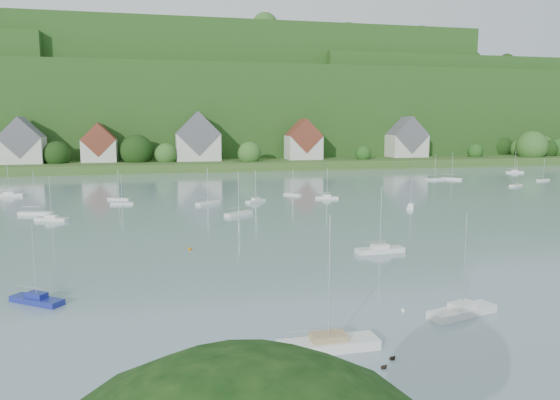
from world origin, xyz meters
name	(u,v)px	position (x,y,z in m)	size (l,w,h in m)	color
far_shore_strip	(183,162)	(0.00, 200.00, 1.50)	(600.00, 60.00, 3.00)	#315620
forested_ridge	(176,111)	(0.39, 268.57, 22.89)	(620.00, 181.22, 69.89)	#1A4415
village_building_0	(22,145)	(-55.00, 187.00, 9.51)	(14.00, 10.40, 16.00)	beige
village_building_1	(99,146)	(-30.00, 189.00, 8.75)	(12.00, 9.36, 14.00)	beige
village_building_2	(198,141)	(5.00, 188.00, 10.27)	(16.00, 11.44, 18.00)	beige
village_building_3	(303,142)	(45.00, 186.00, 9.43)	(13.00, 10.40, 15.50)	beige
village_building_4	(407,141)	(90.00, 190.00, 9.59)	(15.00, 10.40, 16.50)	beige
near_sailboat_1	(37,299)	(-21.44, 40.37, 0.42)	(5.45, 4.58, 7.57)	navy
near_sailboat_2	(328,343)	(2.41, 24.11, 0.51)	(7.76, 2.30, 10.43)	silver
near_sailboat_3	(380,249)	(18.54, 51.66, 0.46)	(6.58, 2.14, 8.78)	silver
near_sailboat_4	(462,310)	(16.34, 28.40, 0.47)	(7.11, 3.70, 9.25)	silver
mooring_buoy_1	(403,312)	(11.59, 30.37, 0.00)	(0.42, 0.42, 0.42)	silver
mooring_buoy_3	(190,250)	(-5.92, 58.68, 0.00)	(0.49, 0.49, 0.49)	#CB6A00
duck_pair	(388,363)	(5.82, 20.81, 0.11)	(1.68, 1.49, 0.33)	black
far_sailboat_cluster	(223,194)	(5.09, 112.58, 0.37)	(205.85, 65.73, 8.71)	silver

